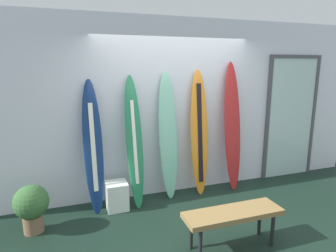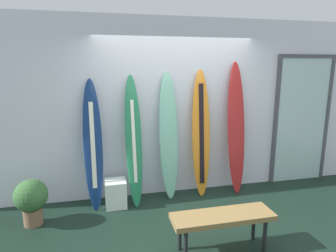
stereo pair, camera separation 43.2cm
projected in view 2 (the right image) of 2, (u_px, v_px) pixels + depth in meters
name	position (u px, v px, depth m)	size (l,w,h in m)	color
ground	(198.00, 231.00, 3.70)	(8.00, 8.00, 0.04)	black
wall_back	(174.00, 108.00, 4.65)	(7.20, 0.20, 2.80)	silver
surfboard_navy	(93.00, 146.00, 4.13)	(0.28, 0.41, 1.90)	navy
surfboard_emerald	(134.00, 142.00, 4.25)	(0.26, 0.45, 1.95)	#23794D
surfboard_seafoam	(169.00, 137.00, 4.45)	(0.32, 0.32, 1.99)	#7EC7A9
surfboard_sunset	(201.00, 134.00, 4.55)	(0.31, 0.33, 2.02)	orange
surfboard_crimson	(236.00, 129.00, 4.65)	(0.31, 0.35, 2.14)	#B12323
display_block_left	(116.00, 193.00, 4.27)	(0.31, 0.31, 0.41)	white
glass_door	(302.00, 118.00, 5.09)	(1.10, 0.06, 2.26)	silver
potted_plant	(31.00, 199.00, 3.75)	(0.43, 0.43, 0.62)	brown
bench	(223.00, 219.00, 3.20)	(1.16, 0.35, 0.45)	olive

